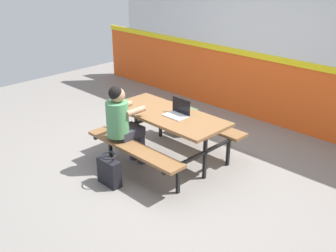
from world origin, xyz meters
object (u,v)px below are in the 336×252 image
student_nearer (122,120)px  tote_bag_bright (109,171)px  picnic_table_main (168,124)px  laptop_silver (178,112)px  backpack_dark (188,121)px

student_nearer → tote_bag_bright: size_ratio=2.81×
picnic_table_main → student_nearer: student_nearer is taller
laptop_silver → backpack_dark: laptop_silver is taller
student_nearer → backpack_dark: bearing=95.0°
student_nearer → picnic_table_main: bearing=60.1°
backpack_dark → tote_bag_bright: 1.94m
laptop_silver → tote_bag_bright: 1.21m
student_nearer → tote_bag_bright: student_nearer is taller
picnic_table_main → laptop_silver: (0.15, 0.04, 0.21)m
backpack_dark → tote_bag_bright: (0.35, -1.91, -0.02)m
laptop_silver → tote_bag_bright: laptop_silver is taller
laptop_silver → backpack_dark: 1.21m
student_nearer → backpack_dark: student_nearer is taller
student_nearer → backpack_dark: (-0.13, 1.48, -0.49)m
laptop_silver → student_nearer: bearing=-128.3°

